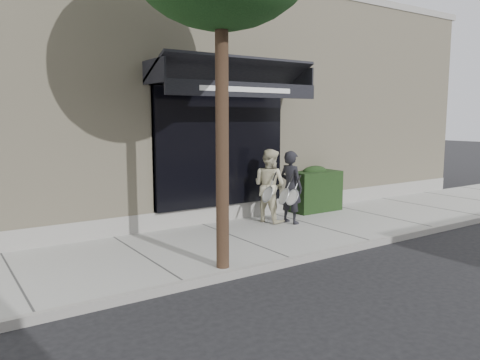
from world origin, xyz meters
TOP-DOWN VIEW (x-y plane):
  - ground at (0.00, 0.00)m, footprint 80.00×80.00m
  - sidewalk at (0.00, 0.00)m, footprint 20.00×3.00m
  - curb at (0.00, -1.55)m, footprint 20.00×0.10m
  - building_facade at (-0.01, 4.96)m, footprint 14.30×8.04m
  - hedge at (1.10, 1.25)m, footprint 1.30×0.70m
  - pedestrian_front at (-0.31, 0.49)m, footprint 0.75×0.85m
  - pedestrian_back at (-0.61, 0.88)m, footprint 0.81×0.94m

SIDE VIEW (x-z plane):
  - ground at x=0.00m, z-range 0.00..0.00m
  - sidewalk at x=0.00m, z-range 0.00..0.12m
  - curb at x=0.00m, z-range 0.00..0.14m
  - hedge at x=1.10m, z-range 0.09..1.23m
  - pedestrian_front at x=-0.31m, z-range 0.12..1.73m
  - pedestrian_back at x=-0.61m, z-range 0.12..1.76m
  - building_facade at x=-0.01m, z-range -0.08..5.56m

